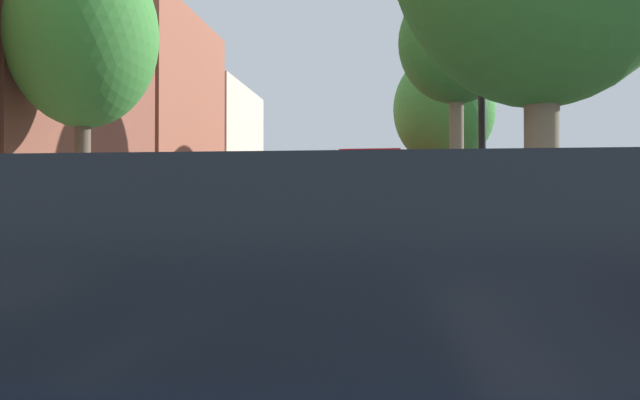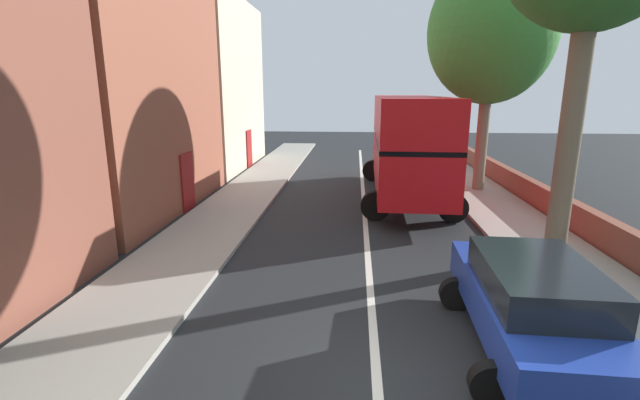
% 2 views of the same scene
% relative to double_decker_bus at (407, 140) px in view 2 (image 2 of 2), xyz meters
% --- Properties ---
extents(ground_plane, '(84.00, 84.00, 0.00)m').
position_rel_double_decker_bus_xyz_m(ground_plane, '(-1.70, -12.16, -2.35)').
color(ground_plane, black).
extents(road_centre_line, '(0.16, 54.00, 0.01)m').
position_rel_double_decker_bus_xyz_m(road_centre_line, '(-1.70, -12.16, -2.35)').
color(road_centre_line, silver).
rests_on(road_centre_line, ground).
extents(sidewalk_left, '(2.60, 60.00, 0.12)m').
position_rel_double_decker_bus_xyz_m(sidewalk_left, '(-6.60, -12.16, -2.29)').
color(sidewalk_left, '#9E998E').
rests_on(sidewalk_left, ground).
extents(double_decker_bus, '(3.73, 10.08, 4.06)m').
position_rel_double_decker_bus_xyz_m(double_decker_bus, '(0.00, 0.00, 0.00)').
color(double_decker_bus, red).
rests_on(double_decker_bus, ground).
extents(parked_car_blue_right_2, '(2.53, 4.60, 1.68)m').
position_rel_double_decker_bus_xyz_m(parked_car_blue_right_2, '(0.80, -11.09, -1.40)').
color(parked_car_blue_right_2, '#1E389E').
rests_on(parked_car_blue_right_2, ground).
extents(street_tree_right_1, '(5.05, 5.05, 9.35)m').
position_rel_double_decker_bus_xyz_m(street_tree_right_1, '(3.29, 1.37, 4.22)').
color(street_tree_right_1, '#7A6B56').
rests_on(street_tree_right_1, sidewalk_right).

